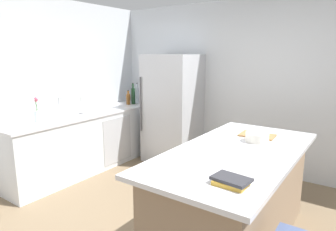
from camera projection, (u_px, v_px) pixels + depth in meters
wall_rear at (252, 87)px, 4.53m from camera, size 6.00×0.10×2.60m
wall_left at (23, 91)px, 4.10m from camera, size 0.10×6.00×2.60m
counter_run_left at (88, 141)px, 4.69m from camera, size 0.67×2.69×0.90m
kitchen_island at (234, 197)px, 2.81m from camera, size 1.02×2.09×0.93m
refrigerator at (172, 109)px, 4.96m from camera, size 0.83×0.74×1.79m
sink_faucet at (60, 106)px, 4.24m from camera, size 0.15×0.05×0.30m
flower_vase at (37, 115)px, 3.97m from camera, size 0.09×0.09×0.33m
paper_towel_roll at (84, 105)px, 4.50m from camera, size 0.14×0.14×0.31m
hot_sauce_bottle at (141, 98)px, 5.51m from camera, size 0.05×0.05×0.22m
soda_bottle at (137, 95)px, 5.43m from camera, size 0.07×0.07×0.37m
wine_bottle at (133, 95)px, 5.37m from camera, size 0.07×0.07×0.38m
whiskey_bottle at (128, 99)px, 5.33m from camera, size 0.07×0.07×0.26m
cookbook_stack at (231, 181)px, 2.00m from camera, size 0.26×0.19×0.05m
mixing_bowl at (257, 137)px, 2.98m from camera, size 0.23×0.23×0.09m
cutting_board at (257, 135)px, 3.18m from camera, size 0.37×0.26×0.02m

